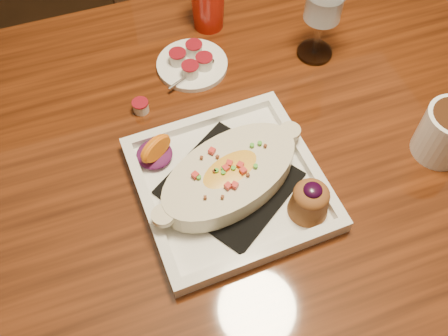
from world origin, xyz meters
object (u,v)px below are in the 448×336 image
object	(u,v)px
goblet	(324,3)
red_tumbler	(208,2)
plate	(234,180)
table	(285,150)
chair_far	(196,16)
saucer	(192,63)

from	to	relation	value
goblet	red_tumbler	distance (m)	0.25
plate	goblet	world-z (taller)	goblet
table	chair_far	distance (m)	0.65
chair_far	plate	size ratio (longest dim) A/B	2.93
plate	red_tumbler	distance (m)	0.43
plate	chair_far	bearing A→B (deg)	75.80
table	red_tumbler	distance (m)	0.35
chair_far	saucer	size ratio (longest dim) A/B	6.35
goblet	saucer	size ratio (longest dim) A/B	1.28
saucer	red_tumbler	distance (m)	0.14
chair_far	red_tumbler	world-z (taller)	chair_far
table	chair_far	bearing A→B (deg)	90.00
chair_far	plate	bearing A→B (deg)	78.26
goblet	table	bearing A→B (deg)	-129.10
chair_far	goblet	bearing A→B (deg)	104.22
chair_far	goblet	distance (m)	0.62
goblet	saucer	distance (m)	0.29
table	plate	size ratio (longest dim) A/B	4.72
red_tumbler	plate	bearing A→B (deg)	-102.54
plate	saucer	size ratio (longest dim) A/B	2.17
chair_far	red_tumbler	bearing A→B (deg)	79.31
plate	red_tumbler	world-z (taller)	red_tumbler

